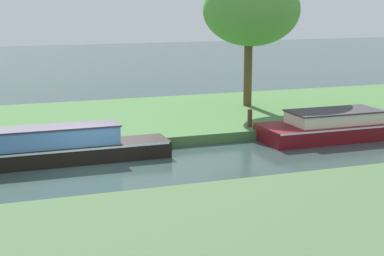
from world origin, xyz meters
name	(u,v)px	position (x,y,z in m)	size (l,w,h in m)	color
ground_plane	(98,168)	(0.00, 0.00, 0.00)	(120.00, 120.00, 0.00)	#2F4541
riverbank_far	(68,124)	(0.00, 7.00, 0.20)	(72.00, 10.00, 0.40)	#47763C
maroon_barge	(330,127)	(10.03, 1.20, 0.51)	(5.81, 2.34, 1.20)	maroon
black_narrowboat	(17,149)	(-2.57, 1.20, 0.62)	(9.97, 1.53, 1.97)	black
willow_tree_centre	(252,11)	(9.27, 7.34, 5.20)	(5.07, 3.35, 6.62)	brown
mooring_post_near	(250,118)	(7.10, 2.78, 0.78)	(0.20, 0.20, 0.75)	#463420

